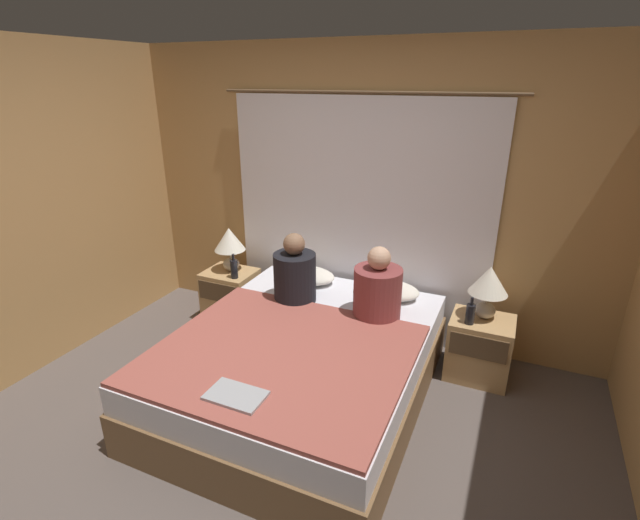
{
  "coord_description": "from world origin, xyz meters",
  "views": [
    {
      "loc": [
        1.27,
        -1.79,
        2.21
      ],
      "look_at": [
        0.0,
        1.07,
        0.97
      ],
      "focal_mm": 26.0,
      "sensor_mm": 36.0,
      "label": 1
    }
  ],
  "objects_px": {
    "pillow_left": "(305,275)",
    "person_right_in_bed": "(378,290)",
    "nightstand_right": "(479,348)",
    "beer_bottle_on_left_stand": "(234,269)",
    "pillow_right": "(387,289)",
    "beer_bottle_on_right_stand": "(470,314)",
    "lamp_right": "(489,284)",
    "person_left_in_bed": "(295,274)",
    "bed": "(302,365)",
    "lamp_left": "(230,243)",
    "nightstand_left": "(231,295)",
    "laptop_on_bed": "(236,395)"
  },
  "relations": [
    {
      "from": "pillow_left",
      "to": "person_left_in_bed",
      "type": "distance_m",
      "value": 0.42
    },
    {
      "from": "nightstand_left",
      "to": "lamp_left",
      "type": "height_order",
      "value": "lamp_left"
    },
    {
      "from": "lamp_right",
      "to": "person_right_in_bed",
      "type": "height_order",
      "value": "person_right_in_bed"
    },
    {
      "from": "bed",
      "to": "laptop_on_bed",
      "type": "bearing_deg",
      "value": -91.34
    },
    {
      "from": "person_left_in_bed",
      "to": "beer_bottle_on_left_stand",
      "type": "xyz_separation_m",
      "value": [
        -0.73,
        0.22,
        -0.16
      ]
    },
    {
      "from": "pillow_left",
      "to": "person_right_in_bed",
      "type": "height_order",
      "value": "person_right_in_bed"
    },
    {
      "from": "nightstand_left",
      "to": "beer_bottle_on_right_stand",
      "type": "height_order",
      "value": "beer_bottle_on_right_stand"
    },
    {
      "from": "nightstand_left",
      "to": "laptop_on_bed",
      "type": "relative_size",
      "value": 1.51
    },
    {
      "from": "beer_bottle_on_right_stand",
      "to": "lamp_right",
      "type": "bearing_deg",
      "value": 56.73
    },
    {
      "from": "nightstand_right",
      "to": "beer_bottle_on_left_stand",
      "type": "bearing_deg",
      "value": -177.41
    },
    {
      "from": "lamp_right",
      "to": "pillow_right",
      "type": "xyz_separation_m",
      "value": [
        -0.78,
        0.01,
        -0.19
      ]
    },
    {
      "from": "pillow_right",
      "to": "person_right_in_bed",
      "type": "relative_size",
      "value": 0.96
    },
    {
      "from": "nightstand_right",
      "to": "lamp_left",
      "type": "relative_size",
      "value": 1.18
    },
    {
      "from": "person_left_in_bed",
      "to": "laptop_on_bed",
      "type": "relative_size",
      "value": 1.74
    },
    {
      "from": "pillow_right",
      "to": "person_right_in_bed",
      "type": "xyz_separation_m",
      "value": [
        0.03,
        -0.37,
        0.16
      ]
    },
    {
      "from": "nightstand_left",
      "to": "pillow_right",
      "type": "distance_m",
      "value": 1.56
    },
    {
      "from": "pillow_left",
      "to": "beer_bottle_on_left_stand",
      "type": "distance_m",
      "value": 0.67
    },
    {
      "from": "bed",
      "to": "pillow_left",
      "type": "height_order",
      "value": "pillow_left"
    },
    {
      "from": "nightstand_left",
      "to": "nightstand_right",
      "type": "bearing_deg",
      "value": 0.0
    },
    {
      "from": "lamp_right",
      "to": "person_left_in_bed",
      "type": "height_order",
      "value": "person_left_in_bed"
    },
    {
      "from": "lamp_left",
      "to": "beer_bottle_on_right_stand",
      "type": "bearing_deg",
      "value": -3.68
    },
    {
      "from": "lamp_left",
      "to": "pillow_right",
      "type": "bearing_deg",
      "value": 0.33
    },
    {
      "from": "lamp_right",
      "to": "laptop_on_bed",
      "type": "bearing_deg",
      "value": -125.66
    },
    {
      "from": "lamp_left",
      "to": "lamp_right",
      "type": "height_order",
      "value": "same"
    },
    {
      "from": "beer_bottle_on_left_stand",
      "to": "laptop_on_bed",
      "type": "distance_m",
      "value": 1.79
    },
    {
      "from": "bed",
      "to": "nightstand_right",
      "type": "xyz_separation_m",
      "value": [
        1.15,
        0.78,
        -0.01
      ]
    },
    {
      "from": "nightstand_left",
      "to": "laptop_on_bed",
      "type": "bearing_deg",
      "value": -54.49
    },
    {
      "from": "nightstand_right",
      "to": "pillow_left",
      "type": "xyz_separation_m",
      "value": [
        -1.52,
        0.05,
        0.33
      ]
    },
    {
      "from": "lamp_left",
      "to": "person_left_in_bed",
      "type": "distance_m",
      "value": 0.94
    },
    {
      "from": "pillow_left",
      "to": "person_right_in_bed",
      "type": "bearing_deg",
      "value": -25.76
    },
    {
      "from": "beer_bottle_on_right_stand",
      "to": "beer_bottle_on_left_stand",
      "type": "bearing_deg",
      "value": -180.0
    },
    {
      "from": "pillow_right",
      "to": "person_left_in_bed",
      "type": "distance_m",
      "value": 0.77
    },
    {
      "from": "pillow_right",
      "to": "beer_bottle_on_left_stand",
      "type": "xyz_separation_m",
      "value": [
        -1.39,
        -0.15,
        0.01
      ]
    },
    {
      "from": "lamp_left",
      "to": "pillow_right",
      "type": "height_order",
      "value": "lamp_left"
    },
    {
      "from": "nightstand_right",
      "to": "beer_bottle_on_left_stand",
      "type": "xyz_separation_m",
      "value": [
        -2.17,
        -0.1,
        0.34
      ]
    },
    {
      "from": "bed",
      "to": "nightstand_right",
      "type": "height_order",
      "value": "bed"
    },
    {
      "from": "lamp_right",
      "to": "beer_bottle_on_right_stand",
      "type": "bearing_deg",
      "value": -123.27
    },
    {
      "from": "bed",
      "to": "pillow_left",
      "type": "relative_size",
      "value": 3.89
    },
    {
      "from": "pillow_left",
      "to": "beer_bottle_on_right_stand",
      "type": "relative_size",
      "value": 2.51
    },
    {
      "from": "beer_bottle_on_left_stand",
      "to": "beer_bottle_on_right_stand",
      "type": "relative_size",
      "value": 1.09
    },
    {
      "from": "pillow_right",
      "to": "person_right_in_bed",
      "type": "height_order",
      "value": "person_right_in_bed"
    },
    {
      "from": "bed",
      "to": "person_right_in_bed",
      "type": "bearing_deg",
      "value": 48.91
    },
    {
      "from": "lamp_right",
      "to": "beer_bottle_on_left_stand",
      "type": "bearing_deg",
      "value": -176.26
    },
    {
      "from": "nightstand_right",
      "to": "bed",
      "type": "bearing_deg",
      "value": -145.78
    },
    {
      "from": "nightstand_right",
      "to": "lamp_left",
      "type": "bearing_deg",
      "value": 178.91
    },
    {
      "from": "lamp_left",
      "to": "person_right_in_bed",
      "type": "distance_m",
      "value": 1.59
    },
    {
      "from": "bed",
      "to": "beer_bottle_on_right_stand",
      "type": "xyz_separation_m",
      "value": [
        1.06,
        0.68,
        0.32
      ]
    },
    {
      "from": "bed",
      "to": "person_left_in_bed",
      "type": "xyz_separation_m",
      "value": [
        -0.28,
        0.46,
        0.49
      ]
    },
    {
      "from": "bed",
      "to": "person_left_in_bed",
      "type": "height_order",
      "value": "person_left_in_bed"
    },
    {
      "from": "bed",
      "to": "pillow_right",
      "type": "xyz_separation_m",
      "value": [
        0.37,
        0.83,
        0.32
      ]
    }
  ]
}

